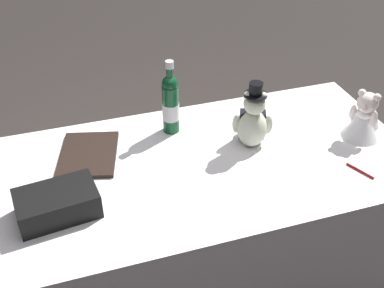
# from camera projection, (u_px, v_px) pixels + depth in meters

# --- Properties ---
(ground_plane) EXTENTS (12.00, 12.00, 0.00)m
(ground_plane) POSITION_uv_depth(u_px,v_px,m) (192.00, 278.00, 2.33)
(ground_plane) COLOR #2D2826
(reception_table) EXTENTS (1.83, 0.86, 0.71)m
(reception_table) POSITION_uv_depth(u_px,v_px,m) (192.00, 227.00, 2.12)
(reception_table) COLOR white
(reception_table) RESTS_ON ground_plane
(teddy_bear_groom) EXTENTS (0.16, 0.16, 0.30)m
(teddy_bear_groom) POSITION_uv_depth(u_px,v_px,m) (253.00, 121.00, 1.97)
(teddy_bear_groom) COLOR beige
(teddy_bear_groom) RESTS_ON reception_table
(teddy_bear_bride) EXTENTS (0.21, 0.20, 0.22)m
(teddy_bear_bride) POSITION_uv_depth(u_px,v_px,m) (365.00, 116.00, 2.03)
(teddy_bear_bride) COLOR white
(teddy_bear_bride) RESTS_ON reception_table
(champagne_bottle) EXTENTS (0.07, 0.07, 0.34)m
(champagne_bottle) POSITION_uv_depth(u_px,v_px,m) (171.00, 103.00, 2.03)
(champagne_bottle) COLOR #0F4625
(champagne_bottle) RESTS_ON reception_table
(signing_pen) EXTENTS (0.06, 0.12, 0.01)m
(signing_pen) POSITION_uv_depth(u_px,v_px,m) (359.00, 170.00, 1.88)
(signing_pen) COLOR maroon
(signing_pen) RESTS_ON reception_table
(gift_case_black) EXTENTS (0.30, 0.20, 0.10)m
(gift_case_black) POSITION_uv_depth(u_px,v_px,m) (57.00, 203.00, 1.66)
(gift_case_black) COLOR black
(gift_case_black) RESTS_ON reception_table
(guestbook) EXTENTS (0.29, 0.35, 0.02)m
(guestbook) POSITION_uv_depth(u_px,v_px,m) (88.00, 154.00, 1.95)
(guestbook) COLOR black
(guestbook) RESTS_ON reception_table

